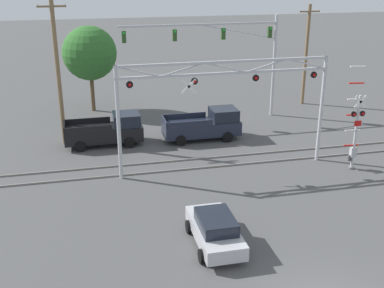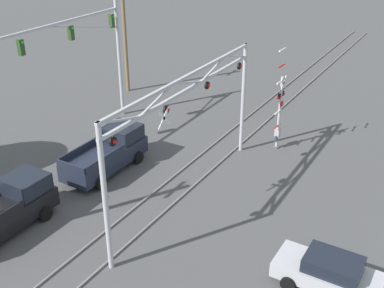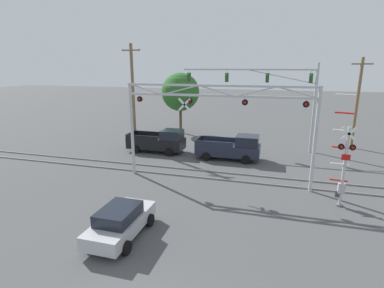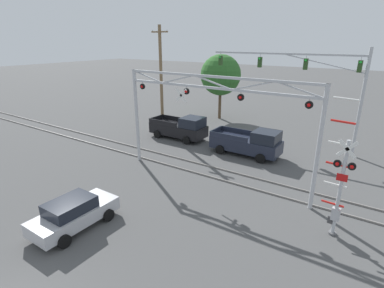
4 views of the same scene
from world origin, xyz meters
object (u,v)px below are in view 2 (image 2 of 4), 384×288
object	(u,v)px
crossing_gantry	(188,112)
sedan_waiting	(329,273)
pickup_truck_following	(6,210)
traffic_signal_span	(84,46)
utility_pole_right	(125,36)
pickup_truck_lead	(109,153)
crossing_signal_mast	(279,113)

from	to	relation	value
crossing_gantry	sedan_waiting	distance (m)	9.28
pickup_truck_following	crossing_gantry	bearing A→B (deg)	-41.76
traffic_signal_span	utility_pole_right	size ratio (longest dim) A/B	1.45
traffic_signal_span	pickup_truck_lead	world-z (taller)	traffic_signal_span
crossing_gantry	pickup_truck_following	xyz separation A→B (m)	(-6.42, 5.73, -3.68)
traffic_signal_span	pickup_truck_following	xyz separation A→B (m)	(-10.12, -3.87, -4.62)
pickup_truck_lead	traffic_signal_span	bearing A→B (deg)	51.33
crossing_signal_mast	utility_pole_right	xyz separation A→B (m)	(3.41, 13.95, 2.06)
crossing_gantry	sedan_waiting	bearing A→B (deg)	-109.00
crossing_gantry	pickup_truck_following	bearing A→B (deg)	138.24
sedan_waiting	utility_pole_right	xyz separation A→B (m)	(13.61, 20.14, 3.61)
pickup_truck_lead	sedan_waiting	world-z (taller)	pickup_truck_lead
utility_pole_right	sedan_waiting	bearing A→B (deg)	-124.04
crossing_gantry	traffic_signal_span	size ratio (longest dim) A/B	1.02
crossing_signal_mast	pickup_truck_following	xyz separation A→B (m)	(-13.88, 7.49, -1.31)
crossing_signal_mast	traffic_signal_span	world-z (taller)	traffic_signal_span
utility_pole_right	crossing_signal_mast	bearing A→B (deg)	-103.73
crossing_signal_mast	pickup_truck_lead	world-z (taller)	crossing_signal_mast
crossing_gantry	crossing_signal_mast	size ratio (longest dim) A/B	1.98
crossing_gantry	traffic_signal_span	xyz separation A→B (m)	(3.69, 9.60, 0.94)
crossing_signal_mast	utility_pole_right	world-z (taller)	utility_pole_right
crossing_gantry	sedan_waiting	world-z (taller)	crossing_gantry
pickup_truck_following	traffic_signal_span	bearing A→B (deg)	20.92
utility_pole_right	pickup_truck_lead	bearing A→B (deg)	-147.07
crossing_gantry	crossing_signal_mast	world-z (taller)	crossing_gantry
crossing_signal_mast	sedan_waiting	xyz separation A→B (m)	(-10.20, -6.20, -1.55)
pickup_truck_lead	sedan_waiting	xyz separation A→B (m)	(-3.02, -13.28, -0.24)
pickup_truck_following	sedan_waiting	world-z (taller)	pickup_truck_following
crossing_gantry	pickup_truck_lead	xyz separation A→B (m)	(0.28, 5.33, -3.68)
traffic_signal_span	sedan_waiting	distance (m)	19.31
pickup_truck_lead	crossing_signal_mast	bearing A→B (deg)	-44.62
crossing_signal_mast	pickup_truck_lead	bearing A→B (deg)	135.38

